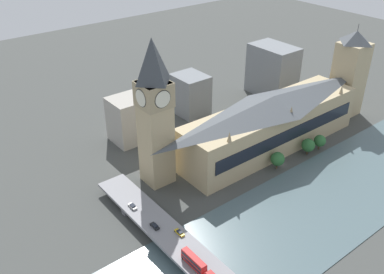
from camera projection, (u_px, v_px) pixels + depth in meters
name	position (u px, v px, depth m)	size (l,w,h in m)	color
ground_plane	(281.00, 164.00, 217.60)	(600.00, 600.00, 0.00)	#424442
river_water	(334.00, 194.00, 195.87)	(51.70, 360.00, 0.30)	#4C6066
parliament_hall	(271.00, 122.00, 225.20)	(26.24, 109.34, 30.06)	tan
clock_tower	(155.00, 111.00, 187.42)	(13.68, 13.68, 70.01)	tan
victoria_tower	(349.00, 74.00, 255.34)	(15.68, 15.68, 55.83)	tan
road_bridge	(204.00, 268.00, 152.28)	(135.40, 13.07, 5.18)	slate
double_decker_bus_lead	(194.00, 261.00, 150.52)	(11.89, 2.63, 4.64)	red
car_northbound_mid	(155.00, 226.00, 168.93)	(4.59, 1.89, 1.40)	black
car_southbound_lead	(133.00, 206.00, 179.50)	(4.74, 1.88, 1.50)	silver
car_southbound_mid	(180.00, 233.00, 165.77)	(4.76, 1.78, 1.33)	gold
city_block_west	(190.00, 94.00, 262.07)	(20.45, 17.75, 24.78)	slate
city_block_center	(132.00, 119.00, 234.04)	(18.28, 22.95, 25.06)	#A39E93
city_block_east	(272.00, 70.00, 285.59)	(30.70, 20.55, 33.26)	slate
tree_embankment_near	(308.00, 145.00, 223.23)	(7.04, 7.04, 9.00)	brown
tree_embankment_mid	(278.00, 159.00, 211.46)	(7.05, 7.05, 9.18)	brown
tree_embankment_far	(320.00, 141.00, 227.58)	(6.35, 6.35, 8.44)	brown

